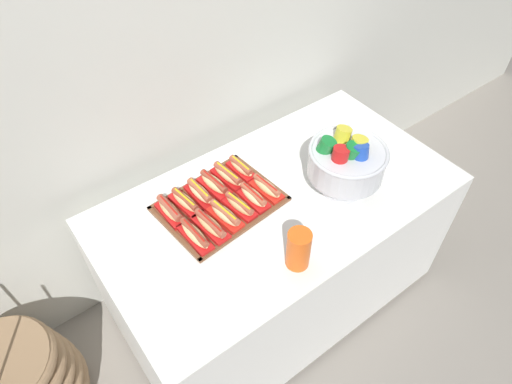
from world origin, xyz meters
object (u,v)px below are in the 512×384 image
hot_dog_0 (195,235)px  hot_dog_5 (267,188)px  hot_dog_11 (241,168)px  punch_bowl (346,161)px  hot_dog_8 (200,193)px  hot_dog_9 (214,184)px  buffet_table (276,250)px  hot_dog_10 (228,175)px  hot_dog_3 (240,206)px  hot_dog_7 (185,202)px  hot_dog_4 (253,197)px  serving_tray (220,204)px  hot_dog_2 (225,215)px  hot_dog_1 (210,225)px  hot_dog_6 (170,210)px  cup_stack (298,249)px

hot_dog_0 → hot_dog_5: bearing=5.4°
hot_dog_11 → punch_bowl: (0.29, -0.33, 0.13)m
hot_dog_8 → hot_dog_9: size_ratio=0.98×
hot_dog_0 → hot_dog_11: hot_dog_0 is taller
buffet_table → hot_dog_10: size_ratio=8.39×
hot_dog_8 → hot_dog_11: size_ratio=1.08×
hot_dog_3 → hot_dog_7: (-0.16, 0.15, -0.00)m
hot_dog_7 → punch_bowl: 0.67m
hot_dog_10 → punch_bowl: size_ratio=0.57×
hot_dog_4 → serving_tray: bearing=149.1°
hot_dog_10 → hot_dog_2: bearing=-126.9°
hot_dog_1 → punch_bowl: bearing=-13.7°
serving_tray → hot_dog_5: size_ratio=3.06×
hot_dog_10 → hot_dog_11: size_ratio=1.18×
hot_dog_4 → hot_dog_10: 0.17m
hot_dog_5 → hot_dog_7: bearing=156.6°
hot_dog_4 → hot_dog_6: (-0.31, 0.14, 0.00)m
hot_dog_1 → hot_dog_10: hot_dog_10 is taller
hot_dog_11 → punch_bowl: size_ratio=0.48×
serving_tray → cup_stack: size_ratio=3.06×
hot_dog_2 → hot_dog_10: bearing=53.1°
buffet_table → serving_tray: (-0.22, 0.12, 0.38)m
hot_dog_2 → hot_dog_4: 0.15m
hot_dog_2 → hot_dog_5: (0.22, 0.02, -0.00)m
hot_dog_9 → hot_dog_8: bearing=-174.6°
hot_dog_2 → cup_stack: cup_stack is taller
hot_dog_5 → hot_dog_1: bearing=-174.6°
hot_dog_0 → hot_dog_11: size_ratio=1.17×
hot_dog_6 → hot_dog_9: (0.22, 0.02, -0.00)m
hot_dog_6 → hot_dog_10: (0.30, 0.03, -0.00)m
hot_dog_5 → hot_dog_9: size_ratio=0.98×
hot_dog_5 → hot_dog_11: bearing=95.4°
buffet_table → hot_dog_7: hot_dog_7 is taller
hot_dog_0 → serving_tray: bearing=29.1°
cup_stack → hot_dog_2: bearing=107.0°
hot_dog_8 → serving_tray: bearing=-60.2°
hot_dog_4 → punch_bowl: (0.35, -0.16, 0.13)m
hot_dog_0 → hot_dog_9: 0.28m
hot_dog_5 → cup_stack: (-0.12, -0.35, 0.05)m
hot_dog_2 → hot_dog_6: 0.22m
hot_dog_10 → hot_dog_7: bearing=-174.6°
hot_dog_1 → buffet_table: bearing=-4.0°
hot_dog_1 → hot_dog_8: size_ratio=1.12×
punch_bowl → hot_dog_0: bearing=168.4°
hot_dog_6 → hot_dog_7: hot_dog_6 is taller
hot_dog_2 → hot_dog_10: 0.22m
hot_dog_8 → cup_stack: cup_stack is taller
hot_dog_2 → hot_dog_7: (-0.09, 0.16, -0.00)m
hot_dog_2 → hot_dog_9: 0.18m
hot_dog_0 → punch_bowl: size_ratio=0.56×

